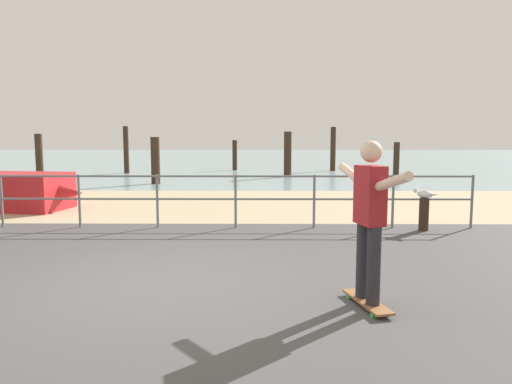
{
  "coord_description": "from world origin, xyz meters",
  "views": [
    {
      "loc": [
        1.26,
        -5.55,
        1.77
      ],
      "look_at": [
        1.18,
        2.0,
        0.9
      ],
      "focal_mm": 33.57,
      "sensor_mm": 36.0,
      "label": 1
    }
  ],
  "objects_px": {
    "bollard_short": "(424,215)",
    "seagull": "(424,194)",
    "skateboarder": "(370,212)",
    "skateboard": "(367,302)"
  },
  "relations": [
    {
      "from": "skateboarder",
      "to": "bollard_short",
      "type": "bearing_deg",
      "value": 64.38
    },
    {
      "from": "skateboarder",
      "to": "seagull",
      "type": "height_order",
      "value": "skateboarder"
    },
    {
      "from": "skateboard",
      "to": "seagull",
      "type": "bearing_deg",
      "value": 64.58
    },
    {
      "from": "seagull",
      "to": "skateboard",
      "type": "bearing_deg",
      "value": -115.42
    },
    {
      "from": "bollard_short",
      "to": "seagull",
      "type": "relative_size",
      "value": 1.56
    },
    {
      "from": "skateboarder",
      "to": "seagull",
      "type": "distance_m",
      "value": 4.54
    },
    {
      "from": "bollard_short",
      "to": "skateboarder",
      "type": "bearing_deg",
      "value": -115.62
    },
    {
      "from": "bollard_short",
      "to": "seagull",
      "type": "distance_m",
      "value": 0.39
    },
    {
      "from": "bollard_short",
      "to": "seagull",
      "type": "height_order",
      "value": "seagull"
    },
    {
      "from": "skateboarder",
      "to": "bollard_short",
      "type": "relative_size",
      "value": 2.6
    }
  ]
}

